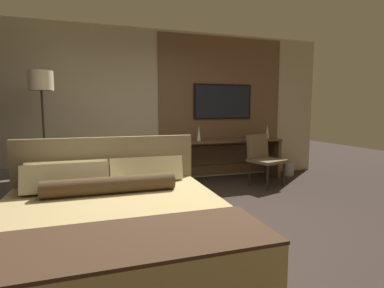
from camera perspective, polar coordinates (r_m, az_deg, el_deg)
name	(u,v)px	position (r m, az deg, el deg)	size (l,w,h in m)	color
ground_plane	(193,234)	(3.40, 0.16, -16.77)	(16.00, 16.00, 0.00)	#332823
wall_back_tv_panel	(161,107)	(5.68, -5.99, 7.10)	(7.20, 0.09, 2.80)	#BCAD8E
bed	(113,228)	(2.81, -14.77, -15.26)	(2.00, 2.10, 1.03)	#33281E
desk	(227,152)	(5.84, 6.65, -1.43)	(2.06, 0.56, 0.77)	brown
tv	(223,102)	(5.99, 5.88, 8.02)	(1.21, 0.04, 0.68)	black
desk_chair	(263,155)	(5.42, 13.31, -2.10)	(0.66, 0.65, 0.91)	brown
floor_lamp	(41,92)	(4.91, -26.75, 8.91)	(0.34, 0.34, 1.90)	#282623
vase_tall	(199,133)	(5.49, 1.31, 2.06)	(0.08, 0.08, 0.27)	silver
vase_short	(267,132)	(6.10, 14.15, 2.31)	(0.08, 0.08, 0.27)	silver
waste_bin	(288,169)	(6.47, 17.87, -4.47)	(0.22, 0.22, 0.28)	gray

